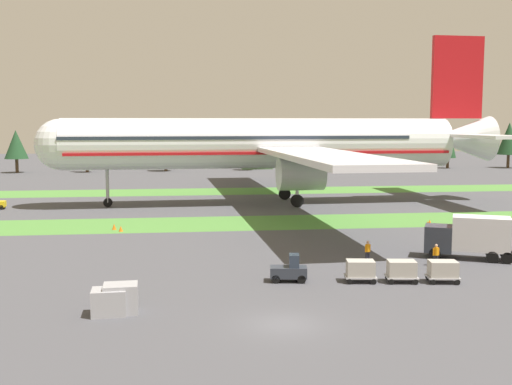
# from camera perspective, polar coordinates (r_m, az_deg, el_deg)

# --- Properties ---
(ground_plane) EXTENTS (400.00, 400.00, 0.00)m
(ground_plane) POSITION_cam_1_polar(r_m,az_deg,el_deg) (35.70, 2.52, -11.96)
(ground_plane) COLOR #47474C
(grass_strip_near) EXTENTS (320.00, 10.26, 0.01)m
(grass_strip_near) POSITION_cam_1_polar(r_m,az_deg,el_deg) (70.02, -2.24, -2.82)
(grass_strip_near) COLOR #4C8438
(grass_strip_near) RESTS_ON ground
(grass_strip_far) EXTENTS (320.00, 10.26, 0.01)m
(grass_strip_far) POSITION_cam_1_polar(r_m,az_deg,el_deg) (102.18, -3.74, 0.10)
(grass_strip_far) COLOR #4C8438
(grass_strip_far) RESTS_ON ground
(airliner) EXTENTS (63.77, 78.47, 23.49)m
(airliner) POSITION_cam_1_polar(r_m,az_deg,el_deg) (86.22, 1.65, 4.54)
(airliner) COLOR silver
(airliner) RESTS_ON ground
(baggage_tug) EXTENTS (2.76, 1.67, 1.97)m
(baggage_tug) POSITION_cam_1_polar(r_m,az_deg,el_deg) (44.61, 3.09, -7.12)
(baggage_tug) COLOR #2D333D
(baggage_tug) RESTS_ON ground
(cargo_dolly_lead) EXTENTS (2.40, 1.81, 1.55)m
(cargo_dolly_lead) POSITION_cam_1_polar(r_m,az_deg,el_deg) (45.01, 9.55, -6.94)
(cargo_dolly_lead) COLOR #A3A3A8
(cargo_dolly_lead) RESTS_ON ground
(cargo_dolly_second) EXTENTS (2.40, 1.81, 1.55)m
(cargo_dolly_second) POSITION_cam_1_polar(r_m,az_deg,el_deg) (45.51, 13.19, -6.88)
(cargo_dolly_second) COLOR #A3A3A8
(cargo_dolly_second) RESTS_ON ground
(cargo_dolly_third) EXTENTS (2.40, 1.81, 1.55)m
(cargo_dolly_third) POSITION_cam_1_polar(r_m,az_deg,el_deg) (46.18, 16.74, -6.79)
(cargo_dolly_third) COLOR #A3A3A8
(cargo_dolly_third) RESTS_ON ground
(catering_truck) EXTENTS (7.27, 5.04, 3.58)m
(catering_truck) POSITION_cam_1_polar(r_m,az_deg,el_deg) (54.47, 18.94, -3.76)
(catering_truck) COLOR #2D333D
(catering_truck) RESTS_ON ground
(ground_crew_marshaller) EXTENTS (0.56, 0.36, 1.74)m
(ground_crew_marshaller) POSITION_cam_1_polar(r_m,az_deg,el_deg) (51.27, 16.15, -5.43)
(ground_crew_marshaller) COLOR black
(ground_crew_marshaller) RESTS_ON ground
(ground_crew_loader) EXTENTS (0.52, 0.36, 1.74)m
(ground_crew_loader) POSITION_cam_1_polar(r_m,az_deg,el_deg) (51.38, 10.19, -5.25)
(ground_crew_loader) COLOR black
(ground_crew_loader) RESTS_ON ground
(uld_container_0) EXTENTS (2.08, 1.70, 1.75)m
(uld_container_0) POSITION_cam_1_polar(r_m,az_deg,el_deg) (38.26, -12.28, -9.47)
(uld_container_0) COLOR #A3A3A8
(uld_container_0) RESTS_ON ground
(uld_container_1) EXTENTS (2.07, 1.69, 1.54)m
(uld_container_1) POSITION_cam_1_polar(r_m,az_deg,el_deg) (38.11, -13.30, -9.72)
(uld_container_1) COLOR #A3A3A8
(uld_container_1) RESTS_ON ground
(taxiway_marker_0) EXTENTS (0.44, 0.44, 0.63)m
(taxiway_marker_0) POSITION_cam_1_polar(r_m,az_deg,el_deg) (67.43, -12.86, -3.07)
(taxiway_marker_0) COLOR orange
(taxiway_marker_0) RESTS_ON ground
(taxiway_marker_1) EXTENTS (0.44, 0.44, 0.52)m
(taxiway_marker_1) POSITION_cam_1_polar(r_m,az_deg,el_deg) (70.76, 15.44, -2.75)
(taxiway_marker_1) COLOR orange
(taxiway_marker_1) RESTS_ON ground
(taxiway_marker_2) EXTENTS (0.44, 0.44, 0.57)m
(taxiway_marker_2) POSITION_cam_1_polar(r_m,az_deg,el_deg) (71.58, 15.62, -2.63)
(taxiway_marker_2) COLOR orange
(taxiway_marker_2) RESTS_ON ground
(taxiway_marker_3) EXTENTS (0.44, 0.44, 0.58)m
(taxiway_marker_3) POSITION_cam_1_polar(r_m,az_deg,el_deg) (66.17, -12.27, -3.26)
(taxiway_marker_3) COLOR orange
(taxiway_marker_3) RESTS_ON ground
(distant_tree_line) EXTENTS (191.84, 8.01, 12.02)m
(distant_tree_line) POSITION_cam_1_polar(r_m,az_deg,el_deg) (146.74, -2.35, 4.79)
(distant_tree_line) COLOR #4C3823
(distant_tree_line) RESTS_ON ground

